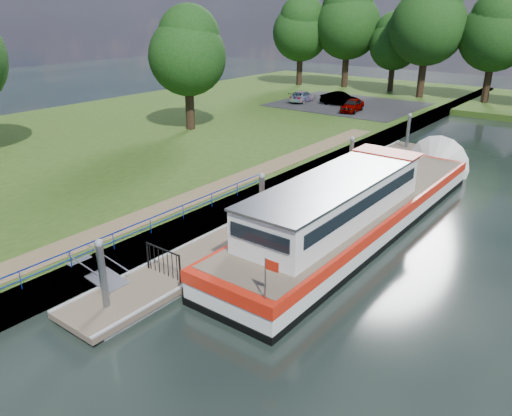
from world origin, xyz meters
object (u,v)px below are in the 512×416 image
Objects in this scene: pontoon at (311,201)px; car_b at (340,99)px; barge at (364,206)px; car_c at (302,96)px; car_a at (352,105)px.

car_b is (-11.37, 23.95, 1.31)m from pontoon.
barge is 31.00m from car_c.
car_a is at bearing 112.04° from pontoon.
pontoon is 8.22× the size of car_a.
barge reaches higher than car_a.
barge is at bearing 121.98° from car_c.
car_b is at bearing 130.07° from car_a.
car_b reaches higher than car_a.
car_a is at bearing -130.62° from car_b.
barge reaches higher than car_b.
pontoon is 7.60× the size of car_c.
barge is 29.10m from car_b.
car_b is at bearing 120.95° from barge.
barge is at bearing -148.14° from car_b.
car_c is at bearing 123.60° from pontoon.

